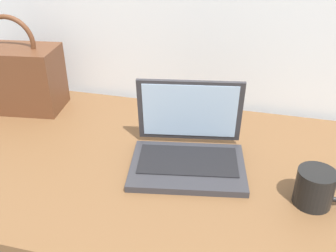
# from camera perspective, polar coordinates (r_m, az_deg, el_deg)

# --- Properties ---
(desk) EXTENTS (1.60, 0.76, 0.03)m
(desk) POSITION_cam_1_polar(r_m,az_deg,el_deg) (1.10, -3.00, -5.73)
(desk) COLOR brown
(desk) RESTS_ON ground
(laptop) EXTENTS (0.35, 0.31, 0.22)m
(laptop) POSITION_cam_1_polar(r_m,az_deg,el_deg) (1.07, 3.05, -3.10)
(laptop) COLOR #2D2D33
(laptop) RESTS_ON desk
(coffee_mug) EXTENTS (0.13, 0.09, 0.09)m
(coffee_mug) POSITION_cam_1_polar(r_m,az_deg,el_deg) (0.98, 21.17, -8.53)
(coffee_mug) COLOR black
(coffee_mug) RESTS_ON desk
(handbag) EXTENTS (0.32, 0.20, 0.33)m
(handbag) POSITION_cam_1_polar(r_m,az_deg,el_deg) (1.44, -21.65, 6.84)
(handbag) COLOR #59331E
(handbag) RESTS_ON desk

